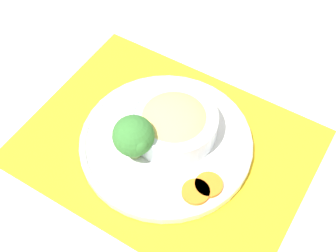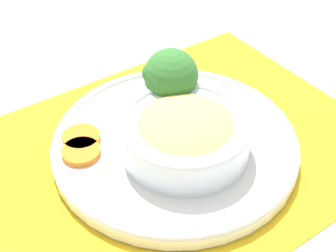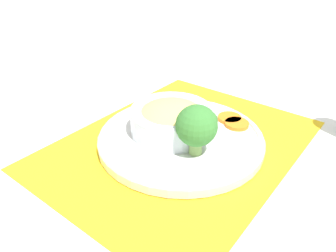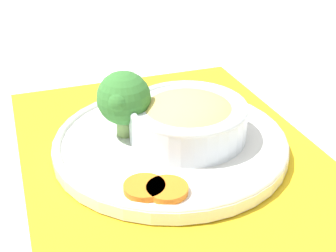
% 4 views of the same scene
% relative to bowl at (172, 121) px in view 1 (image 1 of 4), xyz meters
% --- Properties ---
extents(ground_plane, '(4.00, 4.00, 0.00)m').
position_rel_bowl_xyz_m(ground_plane, '(-0.00, 0.02, -0.05)').
color(ground_plane, white).
extents(placemat, '(0.54, 0.43, 0.00)m').
position_rel_bowl_xyz_m(placemat, '(-0.00, 0.02, -0.05)').
color(placemat, yellow).
rests_on(placemat, ground_plane).
extents(plate, '(0.31, 0.31, 0.02)m').
position_rel_bowl_xyz_m(plate, '(-0.00, 0.02, -0.03)').
color(plate, white).
rests_on(plate, placemat).
extents(bowl, '(0.16, 0.16, 0.06)m').
position_rel_bowl_xyz_m(bowl, '(0.00, 0.00, 0.00)').
color(bowl, silver).
rests_on(bowl, plate).
extents(broccoli_floret, '(0.07, 0.07, 0.09)m').
position_rel_bowl_xyz_m(broccoli_floret, '(0.02, 0.08, 0.02)').
color(broccoli_floret, '#84AD5B').
rests_on(broccoli_floret, plate).
extents(carrot_slice_near, '(0.05, 0.05, 0.01)m').
position_rel_bowl_xyz_m(carrot_slice_near, '(-0.11, 0.08, -0.03)').
color(carrot_slice_near, orange).
rests_on(carrot_slice_near, plate).
extents(carrot_slice_middle, '(0.05, 0.05, 0.01)m').
position_rel_bowl_xyz_m(carrot_slice_middle, '(-0.12, 0.06, -0.03)').
color(carrot_slice_middle, orange).
rests_on(carrot_slice_middle, plate).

